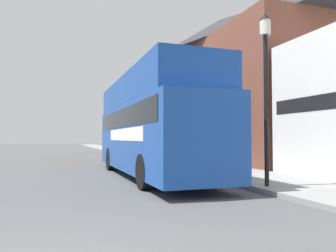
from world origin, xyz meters
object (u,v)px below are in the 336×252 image
object	(u,v)px
lamp_post_nearest	(266,67)
lamp_post_third	(133,114)
parked_car_ahead_of_bus	(125,152)
lamp_post_second	(168,100)
tour_bus	(150,131)

from	to	relation	value
lamp_post_nearest	lamp_post_third	bearing A→B (deg)	89.91
parked_car_ahead_of_bus	lamp_post_nearest	world-z (taller)	lamp_post_nearest
parked_car_ahead_of_bus	lamp_post_second	bearing A→B (deg)	-71.95
lamp_post_nearest	lamp_post_third	size ratio (longest dim) A/B	1.05
lamp_post_second	parked_car_ahead_of_bus	bearing A→B (deg)	108.65
parked_car_ahead_of_bus	lamp_post_second	xyz separation A→B (m)	(1.50, -4.44, 3.01)
lamp_post_third	lamp_post_second	bearing A→B (deg)	-90.39
tour_bus	lamp_post_nearest	xyz separation A→B (m)	(2.28, -4.59, 1.84)
tour_bus	parked_car_ahead_of_bus	size ratio (longest dim) A/B	2.40
lamp_post_second	tour_bus	bearing A→B (deg)	-118.26
lamp_post_nearest	lamp_post_third	distance (m)	17.54
tour_bus	lamp_post_nearest	size ratio (longest dim) A/B	2.05
lamp_post_second	lamp_post_third	xyz separation A→B (m)	(0.06, 8.77, -0.15)
lamp_post_nearest	tour_bus	bearing A→B (deg)	116.46
lamp_post_second	lamp_post_third	world-z (taller)	lamp_post_second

